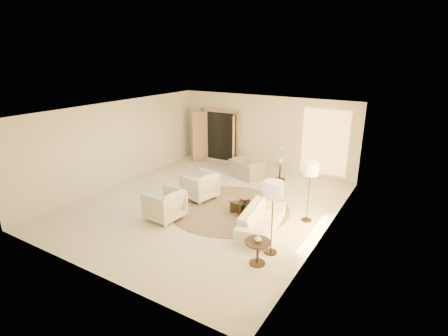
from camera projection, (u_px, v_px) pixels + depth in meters
The scene contains 18 objects.
room at pixel (205, 160), 9.92m from camera, with size 7.04×8.04×2.83m.
windows_right at pixel (327, 182), 8.32m from camera, with size 0.10×6.40×2.40m, color #F3BF61, non-canonical shape.
window_back_corner at pixel (325, 142), 12.01m from camera, with size 1.70×0.10×2.40m, color #F3BF61, non-canonical shape.
curtains_right at pixel (334, 173), 9.09m from camera, with size 0.06×5.20×2.60m, color tan, non-canonical shape.
french_doors at pixel (219, 137), 14.06m from camera, with size 1.95×0.66×2.16m.
area_rug at pixel (229, 208), 10.09m from camera, with size 3.49×3.49×0.01m, color #463627.
sofa at pixel (261, 219), 8.81m from camera, with size 2.02×0.79×0.59m, color silver.
armchair_left at pixel (199, 184), 10.66m from camera, with size 0.88×0.83×0.91m, color silver.
armchair_right at pixel (164, 203), 9.34m from camera, with size 0.88×0.83×0.91m, color silver.
accent_chair at pixel (247, 166), 12.43m from camera, with size 1.05×0.68×0.92m, color gray.
coffee_table at pixel (244, 205), 9.75m from camera, with size 1.42×1.42×0.39m.
end_table at pixel (258, 248), 7.35m from camera, with size 0.56×0.56×0.53m.
side_table at pixel (280, 170), 12.26m from camera, with size 0.53×0.53×0.61m.
floor_lamp_near at pixel (310, 171), 8.94m from camera, with size 0.40×0.40×1.64m.
floor_lamp_far at pixel (273, 193), 7.41m from camera, with size 0.41×0.41×1.71m.
bowl at pixel (244, 198), 9.69m from camera, with size 0.34×0.34×0.08m, color brown.
end_vase at pixel (258, 238), 7.27m from camera, with size 0.14×0.14×0.15m, color white.
side_vase at pixel (280, 160), 12.15m from camera, with size 0.22×0.22×0.23m, color white.
Camera 1 is at (5.39, -7.83, 4.29)m, focal length 28.00 mm.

